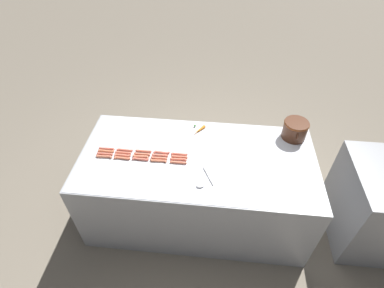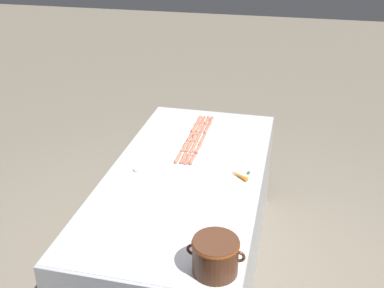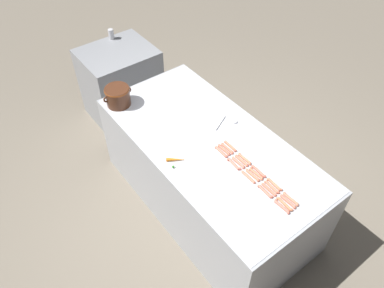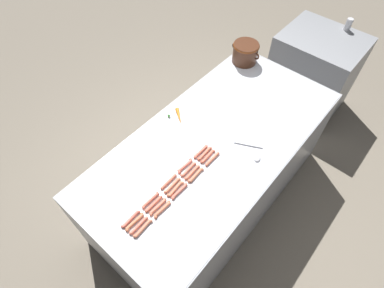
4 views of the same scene
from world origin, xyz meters
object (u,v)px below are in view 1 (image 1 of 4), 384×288
at_px(carrot, 199,130).
at_px(hot_dog_8, 160,155).
at_px(hot_dog_5, 106,151).
at_px(hot_dog_10, 105,154).
at_px(back_cabinet, 376,205).
at_px(hot_dog_1, 125,150).
at_px(hot_dog_15, 104,156).
at_px(serving_spoon, 203,182).
at_px(hot_dog_17, 140,159).
at_px(hot_dog_12, 141,157).
at_px(hot_dog_16, 122,158).
at_px(hot_dog_4, 179,154).
at_px(hot_dog_19, 178,163).
at_px(hot_dog_0, 107,149).
at_px(hot_dog_14, 178,159).
at_px(hot_dog_3, 162,152).
at_px(hot_dog_18, 158,161).
at_px(hot_dog_11, 122,155).
at_px(hot_dog_2, 144,151).
at_px(bean_pot, 295,129).
at_px(hot_dog_6, 123,153).
at_px(hot_dog_13, 159,158).
at_px(hot_dog_9, 179,157).

bearing_deg(carrot, hot_dog_8, -39.87).
relative_size(hot_dog_5, hot_dog_10, 1.00).
relative_size(back_cabinet, hot_dog_8, 5.79).
bearing_deg(hot_dog_1, hot_dog_15, -58.54).
height_order(hot_dog_15, serving_spoon, hot_dog_15).
height_order(hot_dog_5, hot_dog_17, same).
relative_size(hot_dog_12, carrot, 1.02).
xyz_separation_m(back_cabinet, hot_dog_16, (0.05, -2.51, 0.46)).
xyz_separation_m(hot_dog_1, hot_dog_4, (0.00, 0.53, 0.00)).
height_order(hot_dog_17, hot_dog_19, same).
height_order(hot_dog_0, hot_dog_14, same).
distance_m(hot_dog_5, hot_dog_19, 0.72).
height_order(back_cabinet, hot_dog_4, hot_dog_4).
height_order(hot_dog_4, hot_dog_5, same).
height_order(hot_dog_3, hot_dog_19, same).
bearing_deg(hot_dog_18, hot_dog_16, -89.70).
height_order(back_cabinet, hot_dog_11, hot_dog_11).
relative_size(hot_dog_4, hot_dog_15, 1.00).
bearing_deg(hot_dog_0, back_cabinet, 88.69).
distance_m(hot_dog_3, hot_dog_10, 0.54).
bearing_deg(hot_dog_12, hot_dog_14, 90.26).
bearing_deg(hot_dog_4, hot_dog_17, -73.67).
bearing_deg(serving_spoon, hot_dog_18, -115.88).
relative_size(back_cabinet, hot_dog_18, 5.79).
bearing_deg(carrot, hot_dog_1, -61.92).
height_order(hot_dog_2, hot_dog_16, same).
distance_m(hot_dog_3, bean_pot, 1.35).
height_order(hot_dog_12, hot_dog_15, same).
distance_m(hot_dog_1, hot_dog_6, 0.04).
relative_size(hot_dog_1, hot_dog_13, 1.00).
distance_m(hot_dog_0, hot_dog_14, 0.72).
bearing_deg(hot_dog_12, hot_dog_15, -84.28).
height_order(hot_dog_2, serving_spoon, hot_dog_2).
height_order(hot_dog_0, hot_dog_9, same).
bearing_deg(hot_dog_3, hot_dog_12, -67.99).
relative_size(back_cabinet, hot_dog_16, 5.79).
bearing_deg(hot_dog_9, back_cabinet, 89.27).
xyz_separation_m(hot_dog_8, hot_dog_16, (0.07, -0.35, 0.00)).
xyz_separation_m(hot_dog_3, hot_dog_10, (0.08, -0.54, 0.00)).
relative_size(hot_dog_19, bean_pot, 0.52).
relative_size(hot_dog_12, hot_dog_13, 1.00).
bearing_deg(back_cabinet, hot_dog_6, -90.53).
distance_m(hot_dog_12, hot_dog_16, 0.17).
bearing_deg(hot_dog_14, hot_dog_6, -93.38).
relative_size(hot_dog_10, hot_dog_12, 1.00).
bearing_deg(hot_dog_3, hot_dog_16, -72.37).
xyz_separation_m(hot_dog_5, hot_dog_15, (0.07, 0.00, 0.00)).
bearing_deg(hot_dog_14, hot_dog_0, -95.62).
bearing_deg(hot_dog_5, hot_dog_18, 82.08).
bearing_deg(hot_dog_2, hot_dog_14, 78.02).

